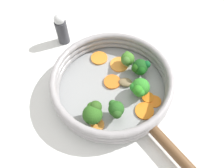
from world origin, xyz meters
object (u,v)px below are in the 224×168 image
Objects in this scene: broccoli_floret_1 at (140,88)px; broccoli_floret_3 at (127,59)px; skillet at (112,89)px; salt_shaker at (62,29)px; broccoli_floret_2 at (141,69)px; broccoli_floret_4 at (93,113)px; carrot_slice_4 at (148,98)px; broccoli_floret_0 at (116,109)px; carrot_slice_2 at (144,111)px; carrot_slice_6 at (97,125)px; mushroom_piece_0 at (125,82)px; carrot_slice_3 at (99,58)px; carrot_slice_0 at (119,64)px; carrot_slice_5 at (154,101)px; carrot_slice_1 at (112,82)px.

broccoli_floret_1 is 1.11× the size of broccoli_floret_3.
salt_shaker reaches higher than skillet.
broccoli_floret_2 and broccoli_floret_3 have the same top height.
broccoli_floret_4 is (-0.15, -0.09, 0.01)m from broccoli_floret_3.
carrot_slice_4 is 0.65× the size of broccoli_floret_3.
broccoli_floret_1 is at bearing -49.96° from skillet.
broccoli_floret_0 is at bearing -167.10° from broccoli_floret_1.
broccoli_floret_1 is (0.01, 0.04, 0.03)m from carrot_slice_2.
carrot_slice_6 is 0.63× the size of broccoli_floret_2.
broccoli_floret_4 is 1.55× the size of mushroom_piece_0.
skillet is at bearing 106.63° from carrot_slice_2.
carrot_slice_0 is at bearing -54.07° from carrot_slice_3.
skillet is 0.07m from broccoli_floret_1.
carrot_slice_5 is 1.07× the size of carrot_slice_6.
broccoli_floret_0 reaches higher than carrot_slice_2.
carrot_slice_3 is (0.02, 0.10, 0.01)m from skillet.
broccoli_floret_2 reaches higher than skillet.
carrot_slice_5 is 0.73× the size of broccoli_floret_3.
broccoli_floret_1 is at bearing 123.22° from carrot_slice_4.
carrot_slice_0 is 1.09× the size of broccoli_floret_3.
carrot_slice_2 is (0.03, -0.09, 0.01)m from skillet.
broccoli_floret_0 is 0.13m from broccoli_floret_2.
broccoli_floret_1 is 0.28m from salt_shaker.
salt_shaker is (0.00, 0.28, 0.00)m from broccoli_floret_0.
salt_shaker is (-0.04, 0.20, 0.03)m from carrot_slice_1.
carrot_slice_6 is (-0.10, -0.16, 0.00)m from carrot_slice_3.
broccoli_floret_0 is 0.08m from broccoli_floret_1.
carrot_slice_6 is 0.18m from broccoli_floret_3.
carrot_slice_3 is at bearing 121.13° from broccoli_floret_2.
mushroom_piece_0 is (-0.02, 0.06, 0.00)m from carrot_slice_4.
carrot_slice_1 is at bearing -140.82° from carrot_slice_0.
carrot_slice_6 is 0.88× the size of mushroom_piece_0.
salt_shaker is at bearing 104.75° from broccoli_floret_1.
carrot_slice_5 is at bearing -85.87° from carrot_slice_0.
carrot_slice_3 is at bearing 55.81° from broccoli_floret_4.
carrot_slice_5 is (0.01, -0.14, -0.00)m from carrot_slice_0.
skillet is 0.08m from broccoli_floret_3.
broccoli_floret_2 is (0.04, 0.04, -0.00)m from broccoli_floret_1.
salt_shaker is (-0.06, 0.31, 0.03)m from carrot_slice_2.
broccoli_floret_0 reaches higher than carrot_slice_1.
broccoli_floret_4 reaches higher than carrot_slice_2.
carrot_slice_3 is 0.19m from carrot_slice_6.
broccoli_floret_4 is at bearing -143.37° from carrot_slice_0.
broccoli_floret_2 is (0.16, 0.06, 0.02)m from carrot_slice_6.
carrot_slice_1 is 0.08m from broccoli_floret_1.
carrot_slice_1 is 0.08m from broccoli_floret_2.
broccoli_floret_1 is at bearing -106.60° from broccoli_floret_3.
carrot_slice_4 is at bearing -1.86° from broccoli_floret_0.
carrot_slice_0 is (0.05, 0.05, 0.01)m from skillet.
broccoli_floret_2 is at bearing 69.21° from carrot_slice_4.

